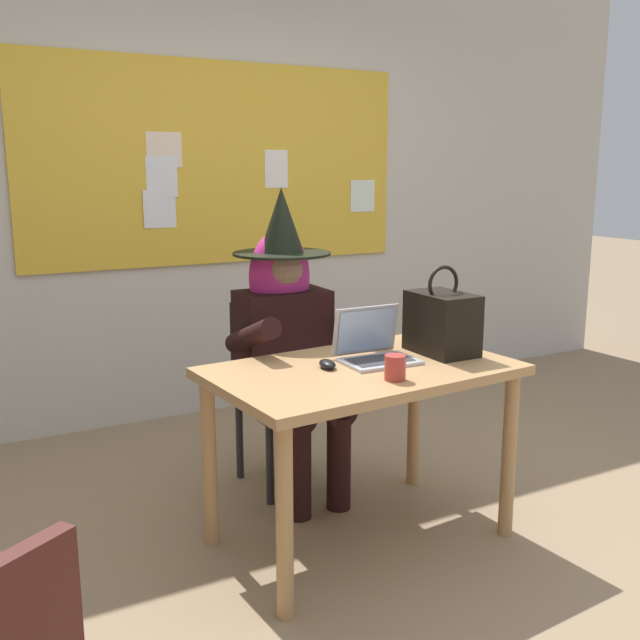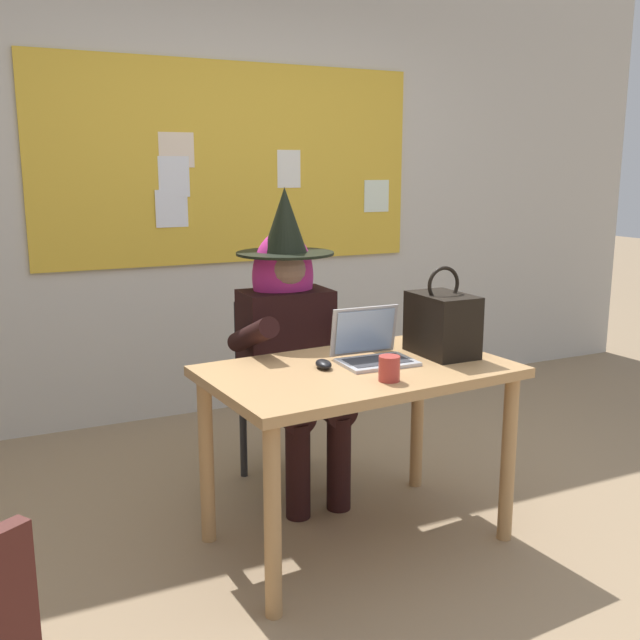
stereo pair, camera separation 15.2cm
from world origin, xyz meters
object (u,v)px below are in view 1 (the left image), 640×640
(chair_at_desk, at_px, (277,382))
(handbag, at_px, (442,322))
(coffee_mug, at_px, (395,368))
(computer_mouse, at_px, (327,364))
(person_costumed, at_px, (288,329))
(desk_main, at_px, (362,391))
(laptop, at_px, (374,349))

(chair_at_desk, height_order, handbag, handbag)
(coffee_mug, bearing_deg, computer_mouse, 118.86)
(person_costumed, bearing_deg, desk_main, 4.38)
(desk_main, xyz_separation_m, person_costumed, (-0.03, 0.60, 0.14))
(computer_mouse, distance_m, coffee_mug, 0.30)
(person_costumed, xyz_separation_m, coffee_mug, (0.04, -0.82, 0.01))
(laptop, xyz_separation_m, handbag, (0.32, -0.03, 0.09))
(handbag, bearing_deg, coffee_mug, -148.99)
(handbag, bearing_deg, person_costumed, 127.59)
(computer_mouse, bearing_deg, chair_at_desk, 91.70)
(handbag, bearing_deg, computer_mouse, 178.06)
(desk_main, distance_m, computer_mouse, 0.19)
(laptop, relative_size, handbag, 0.81)
(laptop, bearing_deg, person_costumed, 104.40)
(chair_at_desk, xyz_separation_m, computer_mouse, (-0.10, -0.68, 0.27))
(desk_main, height_order, person_costumed, person_costumed)
(desk_main, relative_size, person_costumed, 0.87)
(laptop, height_order, computer_mouse, laptop)
(coffee_mug, bearing_deg, chair_at_desk, 92.67)
(chair_at_desk, distance_m, person_costumed, 0.31)
(desk_main, distance_m, chair_at_desk, 0.74)
(chair_at_desk, height_order, computer_mouse, chair_at_desk)
(chair_at_desk, bearing_deg, person_costumed, -1.10)
(desk_main, xyz_separation_m, chair_at_desk, (-0.04, 0.73, -0.15))
(computer_mouse, bearing_deg, desk_main, -7.48)
(desk_main, xyz_separation_m, laptop, (0.09, 0.05, 0.15))
(desk_main, bearing_deg, coffee_mug, -87.71)
(chair_at_desk, relative_size, person_costumed, 0.62)
(person_costumed, xyz_separation_m, computer_mouse, (-0.10, -0.56, -0.02))
(computer_mouse, bearing_deg, coffee_mug, -51.11)
(desk_main, xyz_separation_m, computer_mouse, (-0.14, 0.04, 0.12))
(desk_main, bearing_deg, person_costumed, 93.23)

